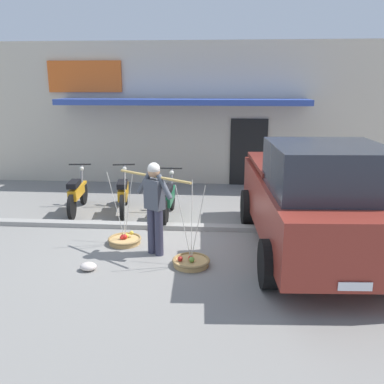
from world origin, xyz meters
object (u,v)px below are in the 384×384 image
at_px(plastic_litter_bag, 88,266).
at_px(wooden_crate, 271,208).
at_px(fruit_basket_right_side, 191,261).
at_px(motorcycle_nearest_shop, 77,193).
at_px(fruit_basket_left_side, 125,240).
at_px(motorcycle_second_in_row, 124,194).
at_px(fruit_vendor, 155,202).
at_px(parked_truck, 313,199).
at_px(motorcycle_third_in_row, 169,199).

bearing_deg(plastic_litter_bag, wooden_crate, 44.25).
relative_size(fruit_basket_right_side, motorcycle_nearest_shop, 0.80).
xyz_separation_m(fruit_basket_left_side, motorcycle_second_in_row, (-0.48, 1.97, 0.38)).
height_order(fruit_vendor, motorcycle_nearest_shop, fruit_vendor).
bearing_deg(fruit_basket_left_side, parked_truck, -3.17).
height_order(fruit_vendor, motorcycle_third_in_row, fruit_vendor).
bearing_deg(parked_truck, motorcycle_second_in_row, 151.33).
distance_m(fruit_basket_right_side, motorcycle_nearest_shop, 4.10).
distance_m(fruit_basket_right_side, parked_truck, 2.42).
distance_m(fruit_basket_right_side, motorcycle_third_in_row, 2.63).
relative_size(motorcycle_third_in_row, plastic_litter_bag, 6.50).
height_order(motorcycle_second_in_row, wooden_crate, motorcycle_second_in_row).
bearing_deg(fruit_basket_left_side, fruit_basket_right_side, -33.22).
height_order(fruit_basket_right_side, motorcycle_third_in_row, fruit_basket_right_side).
height_order(fruit_basket_left_side, wooden_crate, fruit_basket_left_side).
bearing_deg(fruit_basket_left_side, motorcycle_second_in_row, 103.75).
relative_size(motorcycle_nearest_shop, motorcycle_second_in_row, 1.01).
xyz_separation_m(fruit_basket_right_side, plastic_litter_bag, (-1.69, -0.32, -0.00)).
distance_m(fruit_basket_right_side, plastic_litter_bag, 1.72).
xyz_separation_m(fruit_basket_right_side, motorcycle_third_in_row, (-0.71, 2.50, 0.38)).
xyz_separation_m(motorcycle_nearest_shop, motorcycle_second_in_row, (1.12, 0.06, 0.00)).
bearing_deg(fruit_basket_left_side, motorcycle_third_in_row, 67.90).
bearing_deg(fruit_basket_left_side, fruit_vendor, -33.21).
bearing_deg(plastic_litter_bag, fruit_vendor, 37.27).
relative_size(fruit_vendor, parked_truck, 0.35).
distance_m(motorcycle_second_in_row, motorcycle_third_in_row, 1.19).
height_order(plastic_litter_bag, wooden_crate, wooden_crate).
distance_m(motorcycle_third_in_row, parked_truck, 3.40).
bearing_deg(parked_truck, fruit_basket_right_side, -161.66).
distance_m(fruit_vendor, motorcycle_nearest_shop, 3.33).
xyz_separation_m(fruit_vendor, motorcycle_nearest_shop, (-2.29, 2.36, -0.52)).
relative_size(fruit_basket_left_side, wooden_crate, 3.30).
bearing_deg(motorcycle_nearest_shop, fruit_basket_right_side, -43.44).
distance_m(fruit_basket_left_side, motorcycle_third_in_row, 1.78).
distance_m(fruit_basket_left_side, wooden_crate, 3.68).
distance_m(fruit_vendor, motorcycle_third_in_row, 2.12).
xyz_separation_m(motorcycle_third_in_row, wooden_crate, (2.39, 0.46, -0.29)).
relative_size(fruit_basket_left_side, motorcycle_second_in_row, 0.80).
height_order(parked_truck, wooden_crate, parked_truck).
height_order(motorcycle_second_in_row, motorcycle_third_in_row, same).
height_order(motorcycle_third_in_row, wooden_crate, motorcycle_third_in_row).
bearing_deg(parked_truck, motorcycle_third_in_row, 147.48).
relative_size(motorcycle_second_in_row, parked_truck, 0.38).
height_order(fruit_vendor, plastic_litter_bag, fruit_vendor).
distance_m(fruit_vendor, fruit_basket_right_side, 1.22).
distance_m(parked_truck, plastic_litter_bag, 4.06).
bearing_deg(fruit_basket_left_side, wooden_crate, 34.17).
xyz_separation_m(motorcycle_nearest_shop, motorcycle_third_in_row, (2.26, -0.31, 0.00)).
distance_m(fruit_vendor, fruit_basket_left_side, 1.22).
bearing_deg(wooden_crate, fruit_basket_right_side, -119.54).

